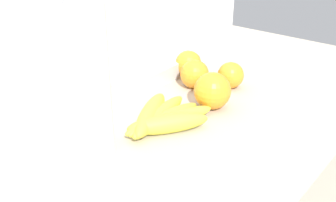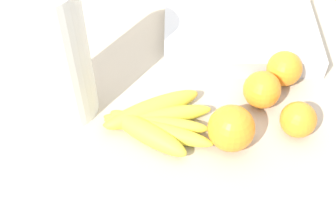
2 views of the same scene
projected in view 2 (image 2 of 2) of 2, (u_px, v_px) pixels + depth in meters
The scene contains 8 objects.
wall_back at pixel (177, 63), 1.37m from camera, with size 1.84×0.06×1.30m, color silver.
banana_bunch at pixel (154, 122), 0.86m from camera, with size 0.21×0.18×0.04m.
orange_back_right at pixel (284, 69), 0.93m from camera, with size 0.07×0.07×0.07m, color orange.
orange_far_right at pixel (298, 120), 0.85m from camera, with size 0.07×0.07×0.07m, color orange.
orange_back_left at pixel (262, 90), 0.89m from camera, with size 0.07×0.07×0.07m, color orange.
orange_center at pixel (231, 128), 0.83m from camera, with size 0.08×0.08×0.08m, color orange.
paper_towel_roll at pixel (56, 54), 0.81m from camera, with size 0.12×0.12×0.31m.
sink_basin at pixel (239, 25), 1.04m from camera, with size 0.32×0.27×0.20m.
Camera 2 is at (-0.02, -0.59, 1.61)m, focal length 50.70 mm.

